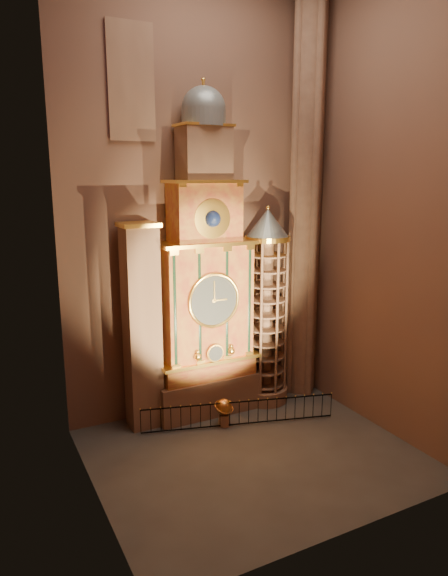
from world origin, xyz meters
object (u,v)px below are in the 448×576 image
celestial_globe (224,410)px  stair_turret (266,309)px  portrait_tower (142,327)px  iron_railing (239,413)px  astronomical_clock (205,289)px

celestial_globe → stair_turret: bearing=26.4°
stair_turret → celestial_globe: size_ratio=7.52×
portrait_tower → celestial_globe: size_ratio=7.10×
portrait_tower → iron_railing: (4.13, -2.35, -4.46)m
portrait_tower → celestial_globe: portrait_tower is taller
astronomical_clock → portrait_tower: 3.73m
astronomical_clock → iron_railing: (0.73, -2.33, -5.99)m
portrait_tower → stair_turret: bearing=-2.3°
portrait_tower → stair_turret: 6.91m
stair_turret → iron_railing: 5.74m
astronomical_clock → portrait_tower: bearing=179.7°
portrait_tower → iron_railing: bearing=-29.6°
portrait_tower → stair_turret: (6.90, -0.28, 0.12)m
portrait_tower → celestial_globe: (3.45, -1.99, -4.29)m
astronomical_clock → celestial_globe: astronomical_clock is taller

